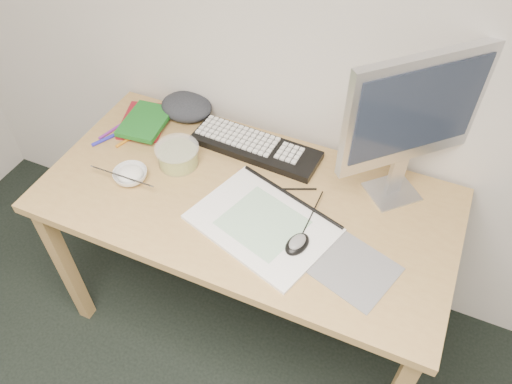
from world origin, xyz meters
TOP-DOWN VIEW (x-y plane):
  - desk at (-0.19, 1.43)m, footprint 1.40×0.70m
  - mousepad at (0.22, 1.29)m, footprint 0.28×0.27m
  - sketchpad at (-0.09, 1.34)m, footprint 0.51×0.43m
  - keyboard at (-0.26, 1.66)m, footprint 0.49×0.18m
  - monitor at (0.25, 1.65)m, footprint 0.35×0.35m
  - mouse at (0.04, 1.30)m, footprint 0.08×0.11m
  - rice_bowl at (-0.60, 1.35)m, footprint 0.15×0.15m
  - chopsticks at (-0.61, 1.31)m, footprint 0.24×0.02m
  - fruit_tub at (-0.48, 1.48)m, footprint 0.19×0.19m
  - book_red at (-0.72, 1.62)m, footprint 0.21×0.25m
  - book_green at (-0.70, 1.61)m, footprint 0.18×0.23m
  - cloth_lump at (-0.60, 1.75)m, footprint 0.20×0.18m
  - pencil_pink at (-0.16, 1.45)m, footprint 0.18×0.03m
  - pencil_tan at (-0.21, 1.48)m, footprint 0.13×0.12m
  - pencil_black at (-0.07, 1.52)m, footprint 0.17×0.08m
  - marker_blue at (-0.79, 1.50)m, footprint 0.08×0.13m
  - marker_orange at (-0.72, 1.52)m, footprint 0.05×0.12m
  - marker_purple at (-0.81, 1.53)m, footprint 0.04×0.12m

SIDE VIEW (x-z plane):
  - desk at x=-0.19m, z-range 0.29..1.04m
  - mousepad at x=0.22m, z-range 0.75..0.75m
  - pencil_tan at x=-0.21m, z-range 0.75..0.76m
  - pencil_pink at x=-0.16m, z-range 0.75..0.76m
  - pencil_black at x=-0.07m, z-range 0.75..0.76m
  - marker_orange at x=-0.72m, z-range 0.75..0.76m
  - marker_purple at x=-0.81m, z-range 0.75..0.76m
  - sketchpad at x=-0.09m, z-range 0.75..0.76m
  - marker_blue at x=-0.79m, z-range 0.75..0.76m
  - book_red at x=-0.72m, z-range 0.75..0.77m
  - keyboard at x=-0.26m, z-range 0.75..0.78m
  - rice_bowl at x=-0.60m, z-range 0.75..0.79m
  - mouse at x=0.04m, z-range 0.76..0.80m
  - book_green at x=-0.70m, z-range 0.77..0.79m
  - cloth_lump at x=-0.60m, z-range 0.75..0.82m
  - fruit_tub at x=-0.48m, z-range 0.75..0.83m
  - chopsticks at x=-0.61m, z-range 0.78..0.80m
  - monitor at x=0.25m, z-range 0.82..1.35m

